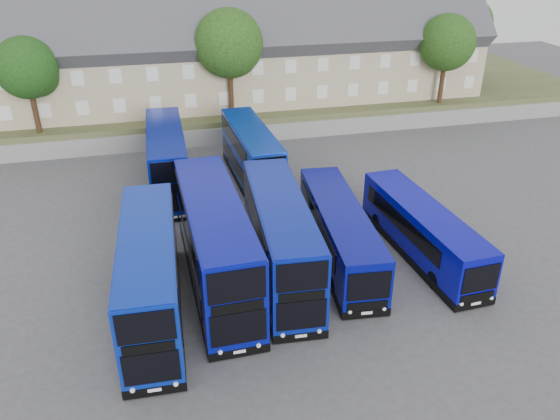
{
  "coord_description": "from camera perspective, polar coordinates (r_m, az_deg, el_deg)",
  "views": [
    {
      "loc": [
        -5.04,
        -21.05,
        16.89
      ],
      "look_at": [
        1.73,
        6.47,
        2.2
      ],
      "focal_mm": 35.0,
      "sensor_mm": 36.0,
      "label": 1
    }
  ],
  "objects": [
    {
      "name": "terrace_row",
      "position": [
        52.32,
        -8.33,
        15.78
      ],
      "size": [
        54.0,
        10.4,
        11.2
      ],
      "color": "tan",
      "rests_on": "earth_bank"
    },
    {
      "name": "coach_east_b",
      "position": [
        32.14,
        14.62,
        -2.25
      ],
      "size": [
        2.88,
        11.1,
        3.0
      ],
      "rotation": [
        0.0,
        0.0,
        0.05
      ],
      "color": "#08099F",
      "rests_on": "ground"
    },
    {
      "name": "dd_rear_right",
      "position": [
        39.99,
        -2.98,
        5.59
      ],
      "size": [
        2.81,
        10.64,
        4.19
      ],
      "rotation": [
        0.0,
        0.0,
        0.04
      ],
      "color": "#092DA6",
      "rests_on": "ground"
    },
    {
      "name": "tree_mid",
      "position": [
        48.02,
        -5.19,
        16.7
      ],
      "size": [
        5.76,
        5.76,
        9.18
      ],
      "color": "#382314",
      "rests_on": "earth_bank"
    },
    {
      "name": "dd_front_right",
      "position": [
        28.91,
        0.02,
        -3.11
      ],
      "size": [
        3.41,
        11.48,
        4.5
      ],
      "rotation": [
        0.0,
        0.0,
        -0.07
      ],
      "color": "#071891",
      "rests_on": "ground"
    },
    {
      "name": "tree_far",
      "position": [
        63.32,
        18.9,
        17.71
      ],
      "size": [
        5.44,
        5.44,
        8.67
      ],
      "color": "#382314",
      "rests_on": "earth_bank"
    },
    {
      "name": "earth_bank",
      "position": [
        57.52,
        -8.4,
        11.07
      ],
      "size": [
        80.0,
        20.0,
        2.0
      ],
      "primitive_type": "cube",
      "color": "#4A4E2C",
      "rests_on": "ground"
    },
    {
      "name": "dd_front_mid",
      "position": [
        28.38,
        -6.75,
        -3.59
      ],
      "size": [
        3.02,
        12.19,
        4.82
      ],
      "rotation": [
        0.0,
        0.0,
        0.02
      ],
      "color": "#070D8E",
      "rests_on": "ground"
    },
    {
      "name": "tree_east",
      "position": [
        54.4,
        17.12,
        16.2
      ],
      "size": [
        5.12,
        5.12,
        8.16
      ],
      "color": "#382314",
      "rests_on": "earth_bank"
    },
    {
      "name": "coach_east_a",
      "position": [
        30.99,
        6.21,
        -2.46
      ],
      "size": [
        3.52,
        11.73,
        3.16
      ],
      "rotation": [
        0.0,
        0.0,
        -0.1
      ],
      "color": "#070B81",
      "rests_on": "ground"
    },
    {
      "name": "dd_rear_left",
      "position": [
        39.85,
        -11.7,
        5.1
      ],
      "size": [
        2.75,
        11.06,
        4.38
      ],
      "rotation": [
        0.0,
        0.0,
        -0.02
      ],
      "color": "#07188D",
      "rests_on": "ground"
    },
    {
      "name": "tree_west",
      "position": [
        48.0,
        -24.76,
        13.15
      ],
      "size": [
        4.8,
        4.8,
        7.65
      ],
      "color": "#382314",
      "rests_on": "earth_bank"
    },
    {
      "name": "ground",
      "position": [
        27.46,
        -0.28,
        -10.57
      ],
      "size": [
        120.0,
        120.0,
        0.0
      ],
      "primitive_type": "plane",
      "color": "#47474C",
      "rests_on": "ground"
    },
    {
      "name": "dd_front_left",
      "position": [
        26.79,
        -13.36,
        -6.75
      ],
      "size": [
        3.01,
        11.27,
        4.44
      ],
      "rotation": [
        0.0,
        0.0,
        -0.04
      ],
      "color": "#08239F",
      "rests_on": "ground"
    },
    {
      "name": "retaining_wall",
      "position": [
        48.12,
        -7.06,
        7.59
      ],
      "size": [
        70.0,
        0.4,
        1.5
      ],
      "primitive_type": "cube",
      "color": "slate",
      "rests_on": "ground"
    }
  ]
}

